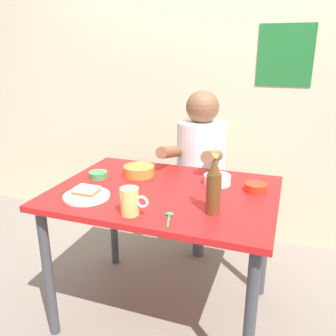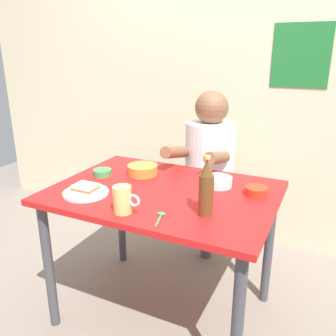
{
  "view_description": "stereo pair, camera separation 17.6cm",
  "coord_description": "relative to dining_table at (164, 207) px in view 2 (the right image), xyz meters",
  "views": [
    {
      "loc": [
        0.56,
        -1.54,
        1.41
      ],
      "look_at": [
        0.0,
        0.05,
        0.84
      ],
      "focal_mm": 37.66,
      "sensor_mm": 36.0,
      "label": 1
    },
    {
      "loc": [
        0.72,
        -1.47,
        1.41
      ],
      "look_at": [
        0.0,
        0.05,
        0.84
      ],
      "focal_mm": 37.66,
      "sensor_mm": 36.0,
      "label": 2
    }
  ],
  "objects": [
    {
      "name": "sandwich",
      "position": [
        -0.32,
        -0.21,
        0.13
      ],
      "size": [
        0.11,
        0.09,
        0.04
      ],
      "color": "beige",
      "rests_on": "plate_orange"
    },
    {
      "name": "beer_mug",
      "position": [
        -0.04,
        -0.31,
        0.15
      ],
      "size": [
        0.13,
        0.08,
        0.12
      ],
      "color": "#D1BC66",
      "rests_on": "dining_table"
    },
    {
      "name": "ground_plane",
      "position": [
        0.0,
        0.0,
        -0.65
      ],
      "size": [
        6.0,
        6.0,
        0.0
      ],
      "primitive_type": "plane",
      "color": "slate"
    },
    {
      "name": "person_seated",
      "position": [
        0.03,
        0.62,
        0.12
      ],
      "size": [
        0.33,
        0.56,
        0.72
      ],
      "color": "white",
      "rests_on": "stool"
    },
    {
      "name": "stool",
      "position": [
        0.03,
        0.63,
        -0.3
      ],
      "size": [
        0.34,
        0.34,
        0.45
      ],
      "color": "#4C4C51",
      "rests_on": "ground"
    },
    {
      "name": "spoon",
      "position": [
        0.12,
        -0.28,
        0.1
      ],
      "size": [
        0.05,
        0.12,
        0.01
      ],
      "color": "#26A559",
      "rests_on": "dining_table"
    },
    {
      "name": "dining_table",
      "position": [
        0.0,
        0.0,
        0.0
      ],
      "size": [
        1.1,
        0.8,
        0.74
      ],
      "color": "red",
      "rests_on": "ground"
    },
    {
      "name": "beer_bottle",
      "position": [
        0.28,
        -0.18,
        0.21
      ],
      "size": [
        0.06,
        0.06,
        0.26
      ],
      "color": "#593819",
      "rests_on": "dining_table"
    },
    {
      "name": "sauce_bowl_chili",
      "position": [
        0.43,
        0.14,
        0.12
      ],
      "size": [
        0.11,
        0.11,
        0.04
      ],
      "color": "red",
      "rests_on": "dining_table"
    },
    {
      "name": "rice_bowl_white",
      "position": [
        0.23,
        0.17,
        0.12
      ],
      "size": [
        0.14,
        0.14,
        0.05
      ],
      "color": "silver",
      "rests_on": "dining_table"
    },
    {
      "name": "soup_bowl_orange",
      "position": [
        -0.21,
        0.15,
        0.12
      ],
      "size": [
        0.17,
        0.17,
        0.05
      ],
      "color": "orange",
      "rests_on": "dining_table"
    },
    {
      "name": "dip_bowl_green",
      "position": [
        -0.4,
        0.04,
        0.11
      ],
      "size": [
        0.1,
        0.1,
        0.03
      ],
      "color": "#388C4C",
      "rests_on": "dining_table"
    },
    {
      "name": "plate_orange",
      "position": [
        -0.32,
        -0.21,
        0.1
      ],
      "size": [
        0.22,
        0.22,
        0.01
      ],
      "primitive_type": "cylinder",
      "color": "silver",
      "rests_on": "dining_table"
    },
    {
      "name": "wall_back",
      "position": [
        0.0,
        1.05,
        0.65
      ],
      "size": [
        4.4,
        0.09,
        2.6
      ],
      "color": "beige",
      "rests_on": "ground"
    }
  ]
}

